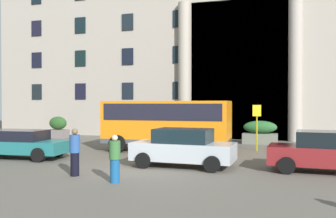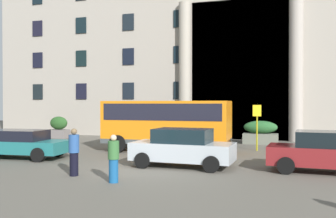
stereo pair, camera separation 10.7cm
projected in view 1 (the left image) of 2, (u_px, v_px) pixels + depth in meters
The scene contains 13 objects.
ground_plane at pixel (142, 171), 14.29m from camera, with size 80.00×64.00×0.12m, color #5C574D.
office_building_facade at pixel (217, 38), 30.89m from camera, with size 35.47×9.70×15.83m.
orange_minibus at pixel (167, 121), 19.72m from camera, with size 6.60×2.89×2.65m.
bus_stop_sign at pixel (257, 122), 19.89m from camera, with size 0.44×0.08×2.44m.
hedge_planter_entrance_left at pixel (193, 132), 24.63m from camera, with size 1.72×0.86×1.36m.
hedge_planter_entrance_right at pixel (58, 128), 27.17m from camera, with size 1.41×0.87×1.57m.
hedge_planter_far_west at pixel (260, 133), 23.25m from camera, with size 2.13×0.98×1.44m.
parked_hatchback_near at pixel (183, 148), 14.83m from camera, with size 4.10×2.09×1.52m.
parked_sedan_second at pixel (331, 152), 13.55m from camera, with size 4.47×2.16×1.51m.
parked_coupe_end at pixel (18, 144), 17.14m from camera, with size 4.66×2.18×1.30m.
scooter_by_planter at pixel (16, 143), 19.56m from camera, with size 2.09×0.55×0.89m.
pedestrian_woman_dark_dress at pixel (75, 152), 12.96m from camera, with size 0.36×0.36×1.65m.
pedestrian_woman_with_bag at pixel (115, 159), 11.87m from camera, with size 0.36×0.36×1.53m.
Camera 1 is at (5.09, -13.36, 2.53)m, focal length 39.89 mm.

